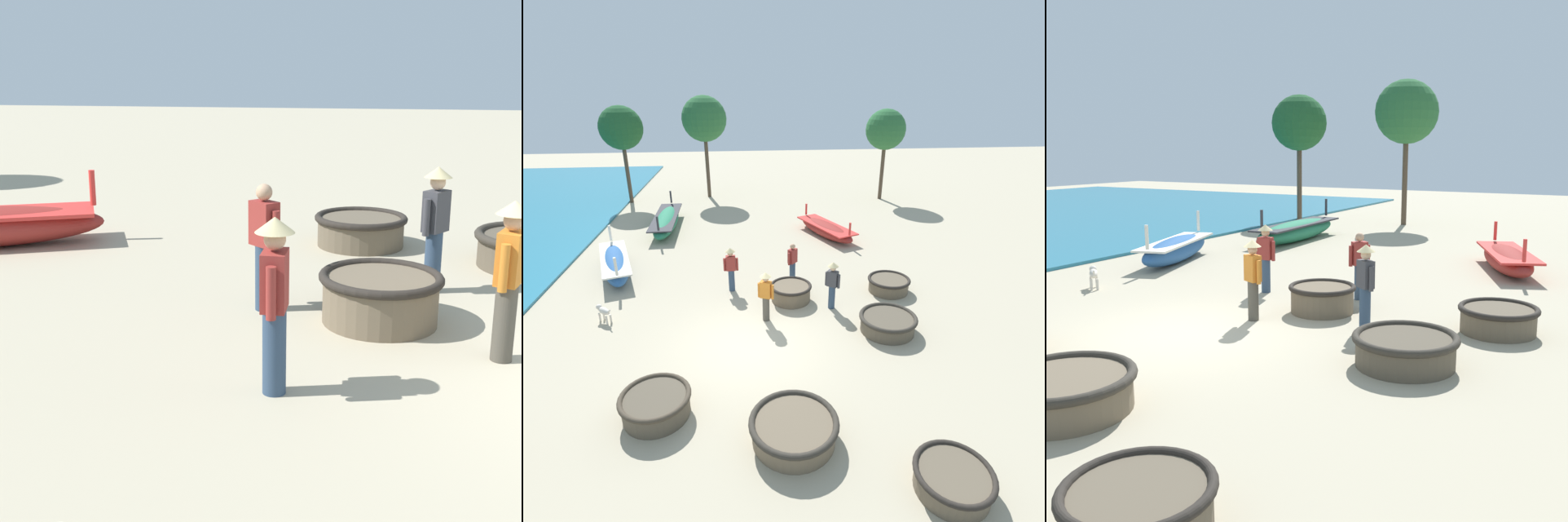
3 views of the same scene
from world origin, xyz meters
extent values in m
plane|color=tan|center=(0.00, 0.00, 0.00)|extent=(80.00, 80.00, 0.00)
cylinder|color=brown|center=(-2.13, -2.49, 0.26)|extent=(1.49, 1.49, 0.51)
torus|color=#42382B|center=(-2.13, -2.49, 0.51)|extent=(1.61, 1.61, 0.12)
cylinder|color=brown|center=(0.87, -3.52, 0.24)|extent=(1.76, 1.76, 0.48)
torus|color=#332D26|center=(0.87, -3.52, 0.48)|extent=(1.90, 1.90, 0.14)
cylinder|color=brown|center=(3.62, -4.99, 0.22)|extent=(1.36, 1.36, 0.43)
torus|color=#28231E|center=(3.62, -4.99, 0.43)|extent=(1.47, 1.47, 0.11)
cylinder|color=brown|center=(4.25, 0.35, 0.23)|extent=(1.62, 1.62, 0.47)
torus|color=#332D26|center=(4.25, 0.35, 0.47)|extent=(1.75, 1.75, 0.13)
cylinder|color=brown|center=(1.56, 2.61, 0.27)|extent=(1.35, 1.35, 0.55)
torus|color=#28231E|center=(1.56, 2.61, 0.55)|extent=(1.45, 1.45, 0.11)
cylinder|color=brown|center=(5.19, 2.92, 0.23)|extent=(1.41, 1.41, 0.47)
torus|color=#28231E|center=(5.19, 2.92, 0.47)|extent=(1.53, 1.53, 0.11)
ellipsoid|color=#285693|center=(-5.17, 5.67, 0.38)|extent=(2.27, 4.39, 0.76)
cube|color=silver|center=(-5.17, 5.67, 0.62)|extent=(2.20, 4.08, 0.06)
cylinder|color=silver|center=(-5.78, 7.55, 1.05)|extent=(0.10, 0.10, 0.68)
cylinder|color=silver|center=(-4.55, 3.79, 1.05)|extent=(0.10, 0.10, 0.68)
ellipsoid|color=maroon|center=(4.14, 9.17, 0.33)|extent=(2.61, 4.24, 0.66)
cube|color=red|center=(4.14, 9.17, 0.54)|extent=(2.53, 3.95, 0.06)
cylinder|color=red|center=(3.40, 10.92, 0.91)|extent=(0.10, 0.10, 0.59)
cylinder|color=red|center=(4.88, 7.41, 0.91)|extent=(0.10, 0.10, 0.59)
ellipsoid|color=#237551|center=(-4.03, 11.24, 0.38)|extent=(1.28, 5.58, 0.77)
cube|color=#2D2D33|center=(-4.03, 11.24, 0.63)|extent=(1.31, 5.14, 0.06)
cylinder|color=#2D2D33|center=(-4.10, 13.80, 1.06)|extent=(0.10, 0.10, 0.69)
cylinder|color=#2D2D33|center=(-3.96, 8.69, 1.06)|extent=(0.10, 0.10, 0.69)
cylinder|color=#2D425B|center=(1.79, 4.02, 0.41)|extent=(0.22, 0.22, 0.82)
cube|color=maroon|center=(1.79, 4.02, 1.09)|extent=(0.39, 0.40, 0.54)
sphere|color=tan|center=(1.79, 4.02, 1.47)|extent=(0.20, 0.20, 0.20)
cylinder|color=maroon|center=(1.94, 4.18, 1.04)|extent=(0.09, 0.09, 0.48)
cylinder|color=maroon|center=(1.64, 3.85, 1.04)|extent=(0.09, 0.09, 0.48)
cylinder|color=#4C473D|center=(0.61, 1.36, 0.41)|extent=(0.22, 0.22, 0.82)
cube|color=orange|center=(0.61, 1.36, 1.09)|extent=(0.40, 0.34, 0.54)
sphere|color=tan|center=(0.61, 1.36, 1.47)|extent=(0.20, 0.20, 0.20)
cylinder|color=orange|center=(0.81, 1.28, 1.04)|extent=(0.09, 0.09, 0.48)
cylinder|color=orange|center=(0.41, 1.45, 1.04)|extent=(0.09, 0.09, 0.48)
cone|color=#D1BC84|center=(0.61, 1.36, 1.60)|extent=(0.36, 0.36, 0.14)
cylinder|color=#2D425B|center=(-0.50, 3.57, 0.41)|extent=(0.22, 0.22, 0.82)
cube|color=maroon|center=(-0.50, 3.57, 1.09)|extent=(0.34, 0.22, 0.54)
sphere|color=tan|center=(-0.50, 3.57, 1.47)|extent=(0.20, 0.20, 0.20)
cylinder|color=maroon|center=(-0.72, 3.57, 1.04)|extent=(0.09, 0.09, 0.48)
cylinder|color=maroon|center=(-0.28, 3.57, 1.04)|extent=(0.09, 0.09, 0.48)
cone|color=#D1BC84|center=(-0.50, 3.57, 1.60)|extent=(0.36, 0.36, 0.14)
cylinder|color=#2D425B|center=(2.85, 1.92, 0.41)|extent=(0.22, 0.22, 0.82)
cube|color=#3D3D42|center=(2.85, 1.92, 1.09)|extent=(0.40, 0.38, 0.54)
sphere|color=#DBB28E|center=(2.85, 1.92, 1.47)|extent=(0.20, 0.20, 0.20)
cylinder|color=#3D3D42|center=(3.03, 1.79, 1.04)|extent=(0.09, 0.09, 0.48)
cylinder|color=#3D3D42|center=(2.68, 2.05, 1.04)|extent=(0.09, 0.09, 0.48)
cone|color=#D1BC84|center=(2.85, 1.92, 1.60)|extent=(0.36, 0.36, 0.14)
ellipsoid|color=beige|center=(-4.48, 1.79, 0.39)|extent=(0.53, 0.49, 0.22)
sphere|color=beige|center=(-4.67, 1.95, 0.46)|extent=(0.18, 0.18, 0.18)
cylinder|color=beige|center=(-4.29, 1.64, 0.45)|extent=(0.18, 0.16, 0.16)
cylinder|color=beige|center=(-4.67, 1.86, 0.14)|extent=(0.06, 0.06, 0.28)
cylinder|color=beige|center=(-4.58, 1.96, 0.14)|extent=(0.06, 0.06, 0.28)
cylinder|color=beige|center=(-4.39, 1.62, 0.14)|extent=(0.06, 0.06, 0.28)
cylinder|color=beige|center=(-4.30, 1.73, 0.14)|extent=(0.06, 0.06, 0.28)
cylinder|color=#4C3D2D|center=(9.24, 16.15, 1.79)|extent=(0.24, 0.24, 3.58)
sphere|color=#286033|center=(9.24, 16.15, 4.46)|extent=(2.51, 2.51, 2.51)
cylinder|color=#4C3D2D|center=(-2.20, 17.92, 2.04)|extent=(0.24, 0.24, 4.07)
sphere|color=#286033|center=(-2.20, 17.92, 5.07)|extent=(2.85, 2.85, 2.85)
cylinder|color=#4C3D2D|center=(-7.16, 16.93, 1.87)|extent=(0.24, 0.24, 3.73)
sphere|color=#1E5128|center=(-7.16, 16.93, 4.65)|extent=(2.61, 2.61, 2.61)
camera|label=1|loc=(-6.62, 2.73, 2.99)|focal=50.00mm
camera|label=2|loc=(-0.01, -9.91, 6.84)|focal=28.00mm
camera|label=3|loc=(7.43, -8.69, 3.49)|focal=42.00mm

